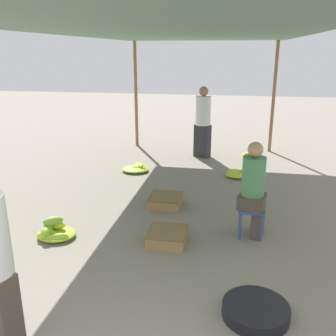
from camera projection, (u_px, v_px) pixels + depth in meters
name	position (u px, v px, depth m)	size (l,w,h in m)	color
canopy_post_back_left	(136.00, 95.00, 9.62)	(0.08, 0.08, 2.65)	olive
canopy_post_back_right	(274.00, 98.00, 9.02)	(0.08, 0.08, 2.65)	olive
canopy_tarp	(180.00, 32.00, 5.35)	(3.83, 7.99, 0.04)	#567A60
stool	(251.00, 213.00, 5.03)	(0.34, 0.34, 0.42)	#384C84
vendor_seated	(254.00, 189.00, 4.92)	(0.40, 0.40, 1.32)	#4C4238
basin_black	(256.00, 311.00, 3.55)	(0.64, 0.64, 0.13)	black
banana_pile_left_0	(54.00, 232.00, 5.03)	(0.53, 0.46, 0.30)	yellow
banana_pile_left_1	(137.00, 168.00, 7.86)	(0.56, 0.57, 0.17)	#C5D329
banana_pile_right_0	(237.00, 174.00, 7.51)	(0.46, 0.44, 0.13)	#89BB34
banana_pile_right_1	(251.00, 156.00, 8.69)	(0.44, 0.50, 0.17)	#AFCA2D
crate_near	(167.00, 236.00, 4.93)	(0.51, 0.51, 0.17)	#9E7A4C
crate_mid	(166.00, 201.00, 6.10)	(0.52, 0.52, 0.17)	#9E7A4C
shopper_walking_mid	(203.00, 121.00, 8.69)	(0.46, 0.46, 1.65)	#2D2D33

